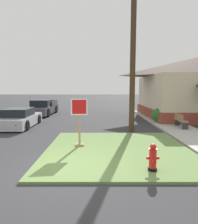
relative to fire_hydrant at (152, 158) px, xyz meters
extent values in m
plane|color=#333335|center=(-2.70, 0.25, -0.47)|extent=(160.00, 160.00, 0.00)
cube|color=#668447|center=(-0.84, 2.20, -0.43)|extent=(5.87, 5.89, 0.08)
cube|color=#B2AFA8|center=(3.29, 6.81, -0.41)|extent=(2.20, 18.43, 0.12)
cylinder|color=black|center=(0.00, 0.00, -0.35)|extent=(0.28, 0.28, 0.08)
cylinder|color=red|center=(0.00, 0.00, -0.03)|extent=(0.22, 0.22, 0.56)
cylinder|color=red|center=(0.00, 0.00, 0.27)|extent=(0.25, 0.25, 0.03)
sphere|color=red|center=(0.00, 0.00, 0.34)|extent=(0.19, 0.19, 0.19)
cube|color=red|center=(0.00, 0.00, 0.41)|extent=(0.04, 0.04, 0.04)
cylinder|color=red|center=(-0.15, 0.00, 0.00)|extent=(0.08, 0.09, 0.09)
cylinder|color=red|center=(0.15, 0.00, 0.00)|extent=(0.08, 0.09, 0.09)
cylinder|color=red|center=(0.00, -0.16, -0.05)|extent=(0.12, 0.09, 0.12)
cube|color=#A3845B|center=(-2.46, 2.64, 0.61)|extent=(0.10, 0.10, 1.99)
cube|color=#A3845B|center=(-2.46, 2.64, -0.35)|extent=(0.39, 0.32, 0.08)
cube|color=white|center=(-2.46, 2.59, 1.31)|extent=(0.70, 0.09, 0.70)
cube|color=red|center=(-2.46, 2.57, 1.31)|extent=(0.59, 0.08, 0.60)
cylinder|color=black|center=(-2.88, 4.06, -0.46)|extent=(0.70, 0.70, 0.02)
cube|color=#ADB2B7|center=(-6.95, 7.43, -0.06)|extent=(1.91, 4.21, 0.64)
cube|color=black|center=(-6.94, 7.22, 0.50)|extent=(1.61, 1.95, 0.56)
cylinder|color=black|center=(-7.84, 8.72, -0.16)|extent=(0.23, 0.62, 0.62)
cylinder|color=black|center=(-6.10, 8.74, -0.16)|extent=(0.23, 0.62, 0.62)
cylinder|color=black|center=(-6.06, 6.15, -0.16)|extent=(0.23, 0.62, 0.62)
sphere|color=white|center=(-7.53, 9.47, 0.00)|extent=(0.14, 0.14, 0.14)
sphere|color=white|center=(-6.43, 9.48, 0.00)|extent=(0.14, 0.14, 0.14)
sphere|color=red|center=(-6.36, 5.39, 0.00)|extent=(0.12, 0.12, 0.12)
cube|color=#38383D|center=(-7.10, 13.57, 0.03)|extent=(1.90, 5.31, 0.68)
cube|color=black|center=(-7.10, 12.83, 0.67)|extent=(1.65, 1.39, 0.68)
cube|color=#38383D|center=(-6.21, 14.49, 0.59)|extent=(0.12, 2.23, 0.44)
cube|color=#38383D|center=(-7.97, 14.50, 0.59)|extent=(0.12, 2.23, 0.44)
cube|color=#38383D|center=(-7.08, 16.17, 0.59)|extent=(1.68, 0.11, 0.44)
cylinder|color=black|center=(-6.24, 11.98, -0.09)|extent=(0.27, 0.76, 0.76)
cylinder|color=black|center=(-7.98, 11.99, -0.09)|extent=(0.27, 0.76, 0.76)
cylinder|color=black|center=(-6.21, 15.15, -0.09)|extent=(0.27, 0.76, 0.76)
cylinder|color=black|center=(-7.96, 15.17, -0.09)|extent=(0.27, 0.76, 0.76)
cube|color=#93704C|center=(3.54, 6.49, 0.09)|extent=(0.46, 1.44, 0.06)
cube|color=#93704C|center=(3.36, 6.50, 0.31)|extent=(0.11, 1.43, 0.38)
cube|color=#2D2D33|center=(3.51, 5.86, -0.14)|extent=(0.36, 0.07, 0.41)
cube|color=#2D2D33|center=(3.57, 7.12, -0.14)|extent=(0.36, 0.07, 0.41)
cylinder|color=#42301E|center=(0.32, 5.88, 4.51)|extent=(0.32, 0.32, 9.96)
ellipsoid|color=#257129|center=(2.96, 8.57, 0.14)|extent=(1.37, 1.37, 1.21)
camera|label=1|loc=(-1.62, -5.76, 2.08)|focal=31.83mm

